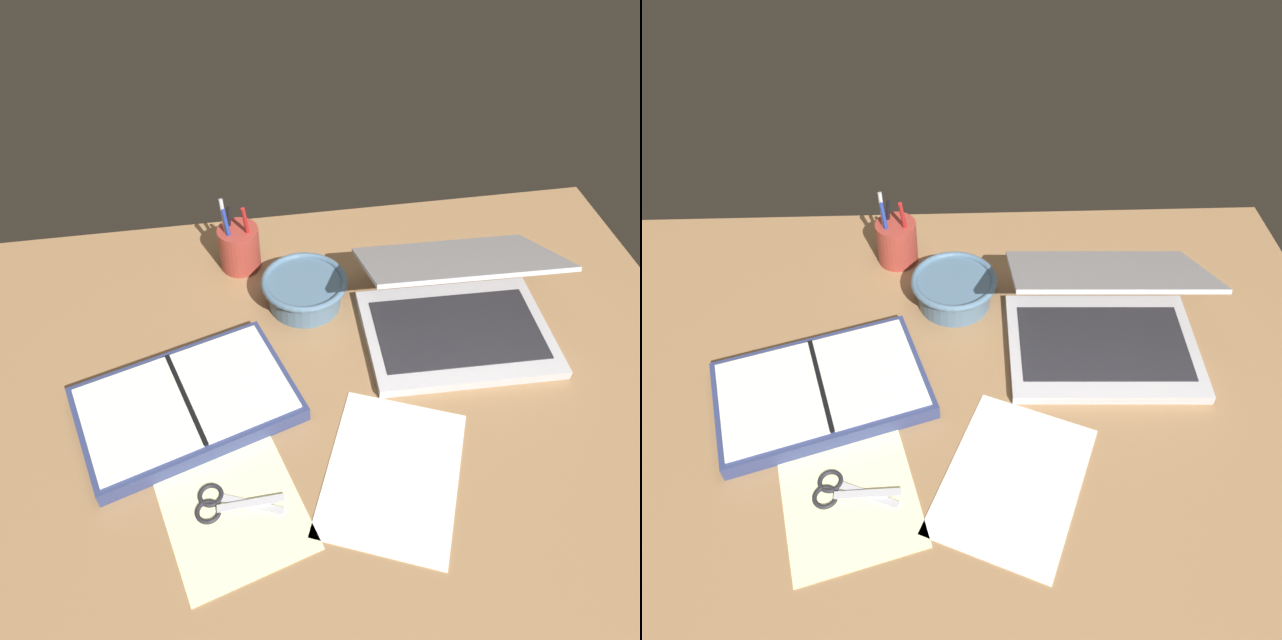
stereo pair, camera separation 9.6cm
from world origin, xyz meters
The scene contains 8 objects.
desk_top centered at (0.00, 0.00, 1.00)cm, with size 140.00×100.00×2.00cm, color #936D47.
laptop centered at (26.43, 10.22, 7.17)cm, with size 34.72×31.72×18.58cm.
bowl centered at (-0.27, 21.18, 5.48)cm, with size 16.46×16.46×6.24cm.
pen_cup centered at (-11.39, 34.32, 6.80)cm, with size 8.22×8.22×16.38cm.
planner centered at (-22.84, -0.87, 3.58)cm, with size 39.54×31.57×3.34cm.
scissors centered at (-18.48, -19.02, 2.34)cm, with size 13.24×6.81×0.80cm.
paper_sheet_front centered at (7.91, -17.97, 2.08)cm, with size 19.77×26.69×0.16cm, color white.
paper_sheet_beside_planner centered at (-17.20, -18.14, 2.08)cm, with size 19.30×26.13×0.16cm, color #F4EFB2.
Camera 1 is at (-11.12, -65.17, 86.90)cm, focal length 35.00 mm.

